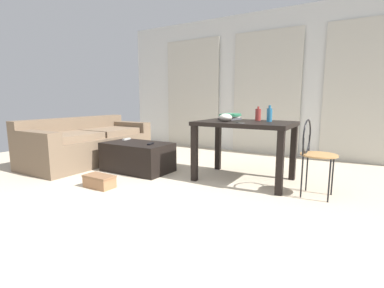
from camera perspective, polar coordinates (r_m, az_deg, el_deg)
name	(u,v)px	position (r m, az deg, el deg)	size (l,w,h in m)	color
ground_plane	(212,181)	(3.52, 4.19, -7.63)	(8.73, 8.73, 0.00)	beige
wall_back	(267,84)	(5.46, 15.14, 11.69)	(6.14, 0.10, 2.58)	silver
curtains	(266,94)	(5.37, 14.81, 9.88)	(4.37, 0.03, 2.23)	beige
couch	(88,144)	(4.85, -20.41, -0.01)	(0.95, 2.01, 0.71)	brown
coffee_table	(138,157)	(4.05, -11.05, -2.59)	(0.96, 0.57, 0.41)	black
craft_table	(245,130)	(3.51, 10.71, 2.73)	(1.14, 0.78, 0.74)	black
wire_chair	(313,148)	(3.17, 23.45, -0.82)	(0.37, 0.37, 0.81)	#B7844C
bottle_near	(258,114)	(3.70, 13.33, 5.88)	(0.07, 0.07, 0.18)	#99332D
bottle_far	(269,115)	(3.52, 15.51, 5.78)	(0.06, 0.06, 0.20)	teal
bowl	(226,117)	(3.47, 6.87, 5.39)	(0.16, 0.16, 0.10)	beige
book_stack	(230,117)	(3.76, 7.73, 5.56)	(0.25, 0.31, 0.08)	#4C4C51
scissors	(239,123)	(3.26, 9.61, 4.31)	(0.11, 0.08, 0.00)	#9EA0A5
tv_remote_primary	(150,144)	(3.84, -8.46, 0.06)	(0.04, 0.15, 0.02)	black
tv_remote_secondary	(127,139)	(4.35, -13.21, 0.99)	(0.04, 0.16, 0.02)	#B7B7B2
shoebox	(99,181)	(3.44, -18.36, -7.22)	(0.36, 0.20, 0.14)	#996B47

